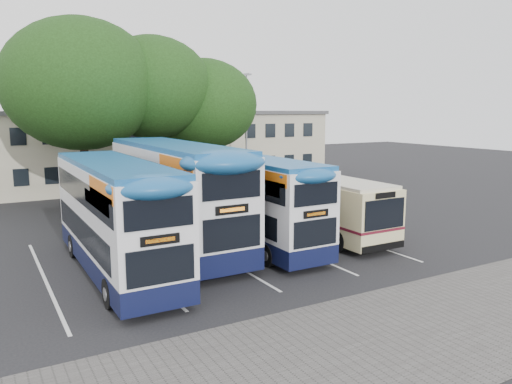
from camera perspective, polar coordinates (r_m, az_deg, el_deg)
The scene contains 12 objects.
ground at distance 20.26m, azimuth 11.21°, elevation -8.88°, with size 120.00×120.00×0.00m, color black.
paving_strip at distance 15.61m, azimuth 17.81°, elevation -14.81°, with size 40.00×6.00×0.01m, color #595654.
bay_lines at distance 22.34m, azimuth -4.75°, elevation -6.98°, with size 14.12×11.00×0.01m.
depot_building at distance 43.49m, azimuth -12.56°, elevation 5.02°, with size 32.40×8.40×6.20m.
lamp_post at distance 39.22m, azimuth -1.09°, elevation 7.61°, with size 0.25×1.05×9.06m.
tree_left at distance 32.71m, azimuth -19.41°, elevation 11.52°, with size 9.39×9.39×11.81m.
tree_mid at distance 33.97m, azimuth -11.81°, elevation 11.61°, with size 7.82×7.82×11.07m.
tree_right at distance 35.87m, azimuth -6.02°, elevation 9.90°, with size 7.52×7.52×9.86m.
bus_dd_left at distance 19.87m, azimuth -15.80°, elevation -2.24°, with size 2.54×10.48×4.37m.
bus_dd_mid at distance 23.05m, azimuth -9.25°, elevation 0.15°, with size 2.79×11.49×4.79m.
bus_dd_right at distance 23.19m, azimuth -0.49°, elevation -0.57°, with size 2.41×9.94×4.14m.
bus_single at distance 25.81m, azimuth 6.61°, elevation -0.93°, with size 2.55×10.04×2.99m.
Camera 1 is at (-12.69, -14.49, 6.28)m, focal length 35.00 mm.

